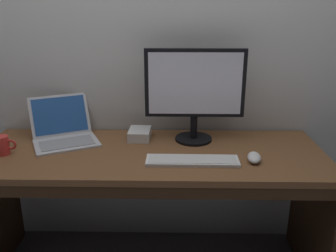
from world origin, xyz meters
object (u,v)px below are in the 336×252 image
object	(u,v)px
laptop_silver	(64,132)
coffee_mug	(2,145)
computer_mouse	(254,157)
wired_keyboard	(192,161)
external_drive_box	(140,134)
external_monitor	(195,91)

from	to	relation	value
laptop_silver	coffee_mug	xyz separation A→B (m)	(-0.26, -0.20, -0.00)
computer_mouse	coffee_mug	bearing A→B (deg)	-174.77
computer_mouse	coffee_mug	size ratio (longest dim) A/B	1.06
computer_mouse	wired_keyboard	bearing A→B (deg)	-168.61
external_drive_box	external_monitor	bearing A→B (deg)	-5.07
external_monitor	computer_mouse	xyz separation A→B (m)	(0.28, -0.27, -0.27)
computer_mouse	external_drive_box	size ratio (longest dim) A/B	0.77
laptop_silver	wired_keyboard	bearing A→B (deg)	-21.46
computer_mouse	external_drive_box	xyz separation A→B (m)	(-0.59, 0.30, 0.01)
wired_keyboard	laptop_silver	bearing A→B (deg)	158.54
laptop_silver	external_drive_box	size ratio (longest dim) A/B	2.87
computer_mouse	coffee_mug	xyz separation A→B (m)	(-1.27, 0.06, 0.03)
external_monitor	external_drive_box	bearing A→B (deg)	174.93
wired_keyboard	external_drive_box	distance (m)	0.42
wired_keyboard	computer_mouse	world-z (taller)	computer_mouse
external_monitor	wired_keyboard	world-z (taller)	external_monitor
laptop_silver	coffee_mug	world-z (taller)	laptop_silver
external_monitor	coffee_mug	bearing A→B (deg)	-168.12
wired_keyboard	external_drive_box	world-z (taller)	external_drive_box
external_monitor	external_drive_box	xyz separation A→B (m)	(-0.31, 0.03, -0.26)
laptop_silver	external_drive_box	xyz separation A→B (m)	(0.42, 0.04, -0.02)
wired_keyboard	computer_mouse	xyz separation A→B (m)	(0.30, 0.02, 0.01)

